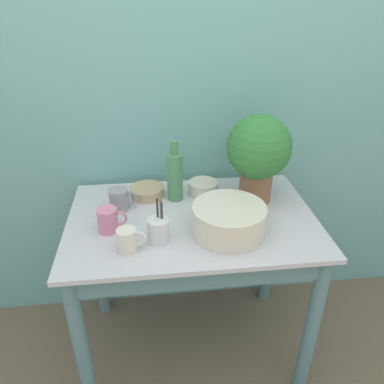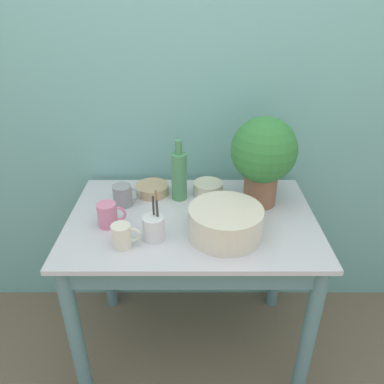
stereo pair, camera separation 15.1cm
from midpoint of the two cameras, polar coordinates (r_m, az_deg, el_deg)
name	(u,v)px [view 2 (the right image)]	position (r m, az deg, el deg)	size (l,w,h in m)	color
wall_back	(192,94)	(1.77, 2.52, 14.71)	(6.00, 0.05, 2.40)	#70ADA8
counter_table	(192,253)	(1.65, 2.65, -9.40)	(1.03, 0.68, 0.78)	slate
potted_plant	(263,155)	(1.61, 13.51, 5.48)	(0.28, 0.28, 0.39)	#8C5B42
bowl_wash_large	(225,222)	(1.44, 8.13, -4.68)	(0.28, 0.28, 0.12)	beige
bottle_tall	(179,175)	(1.65, 0.62, 2.54)	(0.07, 0.07, 0.28)	#4C8C59
mug_pink	(108,215)	(1.51, -9.92, -3.53)	(0.12, 0.08, 0.10)	pink
mug_grey	(123,195)	(1.65, -7.90, -0.59)	(0.12, 0.08, 0.09)	gray
mug_cream	(122,236)	(1.39, -7.53, -6.72)	(0.11, 0.07, 0.09)	beige
bowl_small_cream	(208,188)	(1.73, 4.96, 0.47)	(0.13, 0.13, 0.06)	beige
bowl_small_tan	(152,189)	(1.74, -3.62, 0.37)	(0.15, 0.15, 0.04)	tan
utensil_cup	(154,227)	(1.42, -2.80, -5.51)	(0.08, 0.08, 0.21)	silver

